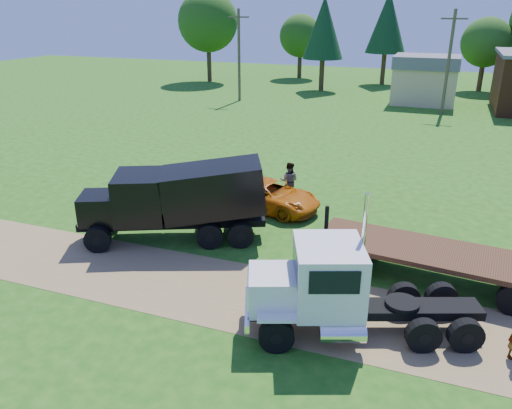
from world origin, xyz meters
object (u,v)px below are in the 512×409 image
(white_semi_tractor, at_px, (330,289))
(black_dump_truck, at_px, (180,198))
(flatbed_trailer, at_px, (435,257))
(orange_pickup, at_px, (269,195))

(white_semi_tractor, xyz_separation_m, black_dump_truck, (-7.26, 4.20, 0.39))
(black_dump_truck, relative_size, flatbed_trailer, 0.90)
(white_semi_tractor, height_order, flatbed_trailer, white_semi_tractor)
(white_semi_tractor, xyz_separation_m, flatbed_trailer, (2.84, 4.27, -0.54))
(flatbed_trailer, bearing_deg, black_dump_truck, -173.49)
(white_semi_tractor, xyz_separation_m, orange_pickup, (-4.89, 8.67, -0.75))
(black_dump_truck, xyz_separation_m, flatbed_trailer, (10.09, 0.07, -0.93))
(white_semi_tractor, distance_m, orange_pickup, 9.98)
(white_semi_tractor, relative_size, orange_pickup, 1.41)
(black_dump_truck, relative_size, orange_pickup, 1.52)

